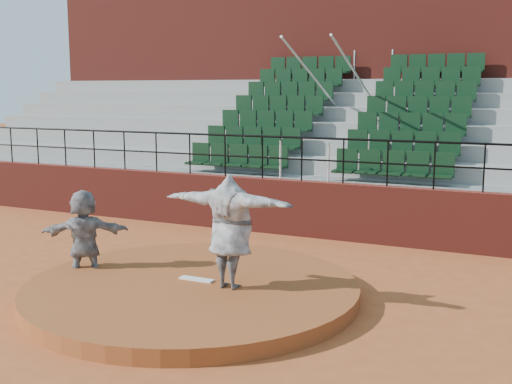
# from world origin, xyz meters

# --- Properties ---
(ground) EXTENTS (90.00, 90.00, 0.00)m
(ground) POSITION_xyz_m (0.00, 0.00, 0.00)
(ground) COLOR #AD5227
(ground) RESTS_ON ground
(pitchers_mound) EXTENTS (5.50, 5.50, 0.25)m
(pitchers_mound) POSITION_xyz_m (0.00, 0.00, 0.12)
(pitchers_mound) COLOR brown
(pitchers_mound) RESTS_ON ground
(pitching_rubber) EXTENTS (0.60, 0.15, 0.03)m
(pitching_rubber) POSITION_xyz_m (0.00, 0.15, 0.27)
(pitching_rubber) COLOR white
(pitching_rubber) RESTS_ON pitchers_mound
(boundary_wall) EXTENTS (24.00, 0.30, 1.30)m
(boundary_wall) POSITION_xyz_m (0.00, 5.00, 0.65)
(boundary_wall) COLOR maroon
(boundary_wall) RESTS_ON ground
(wall_railing) EXTENTS (24.04, 0.05, 1.03)m
(wall_railing) POSITION_xyz_m (0.00, 5.00, 2.03)
(wall_railing) COLOR black
(wall_railing) RESTS_ON boundary_wall
(seating_deck) EXTENTS (24.00, 5.97, 4.63)m
(seating_deck) POSITION_xyz_m (0.00, 8.65, 1.43)
(seating_deck) COLOR gray
(seating_deck) RESTS_ON ground
(press_box_facade) EXTENTS (24.00, 3.00, 7.10)m
(press_box_facade) POSITION_xyz_m (0.00, 12.60, 3.55)
(press_box_facade) COLOR maroon
(press_box_facade) RESTS_ON ground
(pitcher) EXTENTS (2.28, 0.69, 1.84)m
(pitcher) POSITION_xyz_m (0.69, 0.06, 1.17)
(pitcher) COLOR black
(pitcher) RESTS_ON pitchers_mound
(fielder) EXTENTS (1.56, 1.25, 1.66)m
(fielder) POSITION_xyz_m (-2.22, 0.02, 0.83)
(fielder) COLOR black
(fielder) RESTS_ON ground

